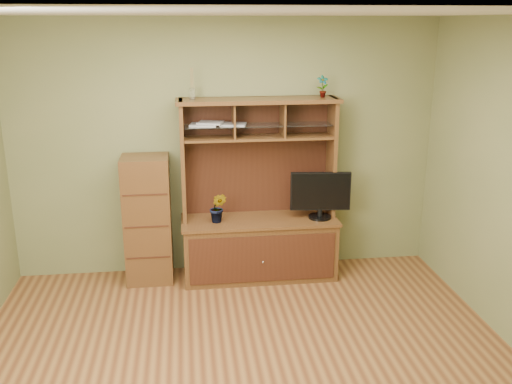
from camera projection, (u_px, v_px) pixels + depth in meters
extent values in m
cube|color=#5C321A|center=(248.00, 369.00, 4.54)|extent=(4.50, 4.00, 0.02)
cube|color=white|center=(246.00, 11.00, 3.76)|extent=(4.50, 4.00, 0.02)
cube|color=#646D40|center=(226.00, 148.00, 6.06)|extent=(4.50, 0.02, 2.70)
cube|color=#646D40|center=(303.00, 366.00, 2.24)|extent=(4.50, 0.02, 2.70)
cube|color=#4A2B15|center=(259.00, 248.00, 6.11)|extent=(1.60, 0.55, 0.62)
cube|color=black|center=(263.00, 259.00, 5.84)|extent=(1.50, 0.01, 0.50)
sphere|color=silver|center=(263.00, 262.00, 5.84)|extent=(0.02, 0.02, 0.02)
cube|color=#4A2B15|center=(259.00, 220.00, 6.01)|extent=(1.64, 0.59, 0.03)
cube|color=#4A2B15|center=(183.00, 161.00, 5.83)|extent=(0.04, 0.35, 1.25)
cube|color=#4A2B15|center=(331.00, 157.00, 6.02)|extent=(0.04, 0.35, 1.25)
cube|color=black|center=(256.00, 155.00, 6.08)|extent=(1.52, 0.02, 1.25)
cube|color=#4A2B15|center=(258.00, 100.00, 5.75)|extent=(1.66, 0.40, 0.04)
cube|color=#4A2B15|center=(258.00, 137.00, 5.86)|extent=(1.52, 0.32, 0.02)
cube|color=#4A2B15|center=(234.00, 120.00, 5.77)|extent=(0.02, 0.31, 0.35)
cube|color=#4A2B15|center=(283.00, 119.00, 5.84)|extent=(0.02, 0.31, 0.35)
cube|color=silver|center=(258.00, 125.00, 5.81)|extent=(1.50, 0.27, 0.01)
cylinder|color=black|center=(320.00, 217.00, 6.03)|extent=(0.24, 0.24, 0.02)
cylinder|color=black|center=(320.00, 212.00, 6.01)|extent=(0.05, 0.05, 0.08)
cube|color=black|center=(321.00, 191.00, 5.94)|extent=(0.63, 0.11, 0.41)
imported|color=#385F20|center=(218.00, 208.00, 5.85)|extent=(0.21, 0.19, 0.32)
imported|color=#2C6B25|center=(323.00, 86.00, 5.79)|extent=(0.12, 0.08, 0.22)
cylinder|color=silver|center=(192.00, 94.00, 5.65)|extent=(0.06, 0.06, 0.11)
cylinder|color=olive|center=(192.00, 78.00, 5.60)|extent=(0.04, 0.04, 0.20)
cube|color=#A4A5A9|center=(204.00, 125.00, 5.75)|extent=(0.30, 0.24, 0.02)
cube|color=#A4A5A9|center=(211.00, 123.00, 5.75)|extent=(0.29, 0.26, 0.02)
cube|color=#A4A5A9|center=(233.00, 124.00, 5.79)|extent=(0.30, 0.25, 0.02)
cube|color=#4A2B15|center=(148.00, 220.00, 5.92)|extent=(0.48, 0.43, 1.34)
cube|color=black|center=(148.00, 258.00, 5.81)|extent=(0.44, 0.01, 0.02)
cube|color=black|center=(147.00, 227.00, 5.71)|extent=(0.44, 0.01, 0.01)
cube|color=black|center=(145.00, 195.00, 5.62)|extent=(0.44, 0.01, 0.02)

